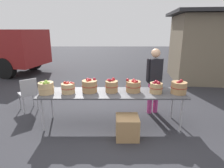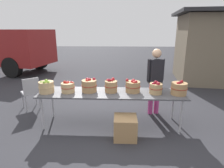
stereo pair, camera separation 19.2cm
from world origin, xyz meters
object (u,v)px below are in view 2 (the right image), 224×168
(apple_basket_red_2, at_px, (111,86))
(apple_basket_red_3, at_px, (133,86))
(produce_crate, at_px, (125,128))
(market_table, at_px, (111,94))
(apple_basket_red_0, at_px, (68,87))
(apple_basket_red_1, at_px, (89,85))
(apple_basket_red_4, at_px, (156,88))
(vendor_adult, at_px, (155,77))
(apple_basket_red_5, at_px, (179,88))
(apple_basket_green_0, at_px, (46,87))
(folding_chair, at_px, (31,90))

(apple_basket_red_2, distance_m, apple_basket_red_3, 0.47)
(produce_crate, bearing_deg, market_table, 118.41)
(market_table, height_order, apple_basket_red_0, apple_basket_red_0)
(market_table, distance_m, apple_basket_red_0, 0.94)
(market_table, height_order, apple_basket_red_1, apple_basket_red_1)
(apple_basket_red_4, bearing_deg, apple_basket_red_3, 169.99)
(vendor_adult, bearing_deg, apple_basket_red_5, 104.28)
(apple_basket_green_0, distance_m, apple_basket_red_1, 0.91)
(apple_basket_red_5, bearing_deg, produce_crate, -156.39)
(apple_basket_red_0, height_order, vendor_adult, vendor_adult)
(apple_basket_red_3, bearing_deg, folding_chair, 164.82)
(market_table, relative_size, apple_basket_red_1, 9.15)
(apple_basket_red_0, distance_m, apple_basket_red_2, 0.92)
(apple_basket_green_0, height_order, apple_basket_red_3, apple_basket_green_0)
(apple_basket_red_1, height_order, apple_basket_red_3, apple_basket_red_1)
(apple_basket_green_0, xyz_separation_m, apple_basket_red_2, (1.37, 0.11, 0.01))
(apple_basket_red_0, height_order, apple_basket_red_3, apple_basket_red_3)
(apple_basket_green_0, height_order, apple_basket_red_2, apple_basket_red_2)
(apple_basket_red_5, height_order, vendor_adult, vendor_adult)
(apple_basket_red_2, bearing_deg, apple_basket_red_1, 179.91)
(apple_basket_red_3, height_order, apple_basket_red_4, apple_basket_red_3)
(apple_basket_red_0, distance_m, apple_basket_red_4, 1.86)
(apple_basket_red_2, bearing_deg, vendor_adult, 28.82)
(apple_basket_green_0, relative_size, apple_basket_red_2, 1.10)
(vendor_adult, relative_size, produce_crate, 3.70)
(apple_basket_red_0, bearing_deg, vendor_adult, 18.05)
(apple_basket_green_0, bearing_deg, apple_basket_red_2, 4.40)
(apple_basket_red_1, relative_size, vendor_adult, 0.21)
(market_table, distance_m, vendor_adult, 1.22)
(apple_basket_green_0, relative_size, apple_basket_red_5, 0.98)
(market_table, relative_size, vendor_adult, 1.91)
(apple_basket_red_2, height_order, vendor_adult, vendor_adult)
(apple_basket_red_2, height_order, produce_crate, apple_basket_red_2)
(apple_basket_red_3, distance_m, folding_chair, 2.75)
(apple_basket_red_1, height_order, produce_crate, apple_basket_red_1)
(apple_basket_red_5, bearing_deg, market_table, 177.31)
(folding_chair, bearing_deg, market_table, 120.50)
(apple_basket_red_1, bearing_deg, apple_basket_green_0, -173.27)
(apple_basket_green_0, distance_m, apple_basket_red_3, 1.85)
(apple_basket_green_0, height_order, apple_basket_red_0, apple_basket_green_0)
(apple_basket_red_4, bearing_deg, folding_chair, 165.60)
(apple_basket_red_3, relative_size, produce_crate, 0.75)
(apple_basket_red_1, distance_m, apple_basket_red_5, 1.89)
(apple_basket_red_0, xyz_separation_m, apple_basket_red_3, (1.39, 0.08, 0.01))
(apple_basket_red_2, distance_m, apple_basket_red_5, 1.42)
(apple_basket_red_1, xyz_separation_m, apple_basket_red_2, (0.47, -0.00, -0.00))
(apple_basket_red_3, xyz_separation_m, produce_crate, (-0.16, -0.60, -0.66))
(apple_basket_red_4, xyz_separation_m, apple_basket_red_5, (0.47, -0.03, 0.01))
(vendor_adult, bearing_deg, apple_basket_red_2, 14.05)
(vendor_adult, bearing_deg, market_table, 15.64)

